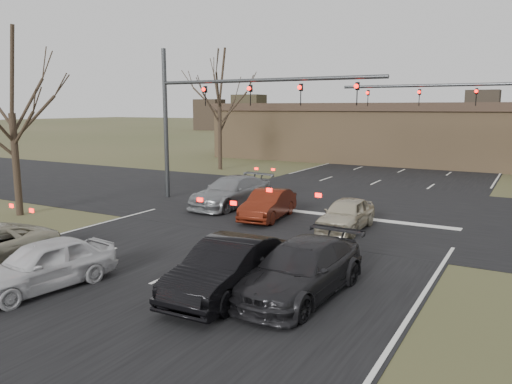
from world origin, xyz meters
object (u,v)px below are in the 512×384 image
car_black_hatch (228,268)px  mast_arm_near (216,104)px  mast_arm_far (482,106)px  car_charcoal_sedan (301,269)px  car_grey_ahead (232,192)px  car_silver_ahead (346,214)px  building (446,133)px  car_white_sedan (43,265)px  car_red_ahead (268,205)px

car_black_hatch → mast_arm_near: bearing=123.1°
mast_arm_far → car_black_hatch: mast_arm_far is taller
mast_arm_near → mast_arm_far: (11.41, 10.00, -0.06)m
car_charcoal_sedan → car_grey_ahead: size_ratio=0.94×
mast_arm_far → car_silver_ahead: (-3.56, -12.28, -4.36)m
building → car_black_hatch: (0.31, -35.64, -1.92)m
building → mast_arm_far: bearing=-74.4°
mast_arm_near → mast_arm_far: 15.17m
building → car_black_hatch: size_ratio=9.38×
building → car_black_hatch: 35.70m
car_black_hatch → car_charcoal_sedan: (1.69, 0.94, -0.03)m
building → car_silver_ahead: 27.36m
mast_arm_far → car_white_sedan: (-8.51, -22.77, -4.33)m
car_white_sedan → car_charcoal_sedan: car_charcoal_sedan is taller
car_charcoal_sedan → car_silver_ahead: size_ratio=1.28×
building → mast_arm_far: 15.75m
mast_arm_far → car_charcoal_sedan: bearing=-96.3°
car_red_ahead → car_white_sedan: bearing=-103.5°
car_white_sedan → car_red_ahead: 10.79m
car_black_hatch → car_grey_ahead: 11.95m
car_white_sedan → car_silver_ahead: bearing=72.6°
car_red_ahead → car_silver_ahead: car_silver_ahead is taller
mast_arm_near → mast_arm_far: bearing=41.2°
mast_arm_near → car_grey_ahead: bearing=-22.1°
mast_arm_far → car_silver_ahead: size_ratio=2.90×
building → car_grey_ahead: 26.27m
mast_arm_far → car_charcoal_sedan: mast_arm_far is taller
car_charcoal_sedan → car_red_ahead: size_ratio=1.24×
mast_arm_near → car_black_hatch: mast_arm_near is taller
car_grey_ahead → car_charcoal_sedan: bearing=-44.0°
mast_arm_far → car_grey_ahead: mast_arm_far is taller
car_grey_ahead → car_white_sedan: bearing=-77.2°
building → mast_arm_far: (4.18, -15.00, 2.35)m
mast_arm_far → car_charcoal_sedan: (-2.18, -19.70, -4.31)m
car_charcoal_sedan → car_grey_ahead: 12.19m
car_white_sedan → car_red_ahead: size_ratio=1.02×
building → mast_arm_far: mast_arm_far is taller
building → car_white_sedan: bearing=-96.5°
mast_arm_far → car_white_sedan: mast_arm_far is taller
mast_arm_far → car_white_sedan: size_ratio=2.75×
mast_arm_far → car_black_hatch: 21.43m
building → car_red_ahead: building is taller
car_white_sedan → car_grey_ahead: 12.38m
mast_arm_far → car_white_sedan: bearing=-110.5°
car_charcoal_sedan → mast_arm_far: bearing=87.1°
car_white_sedan → car_charcoal_sedan: bearing=33.8°
car_black_hatch → car_grey_ahead: size_ratio=0.87×
mast_arm_near → car_white_sedan: 13.81m
mast_arm_far → car_silver_ahead: 13.51m
car_charcoal_sedan → car_grey_ahead: car_grey_ahead is taller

